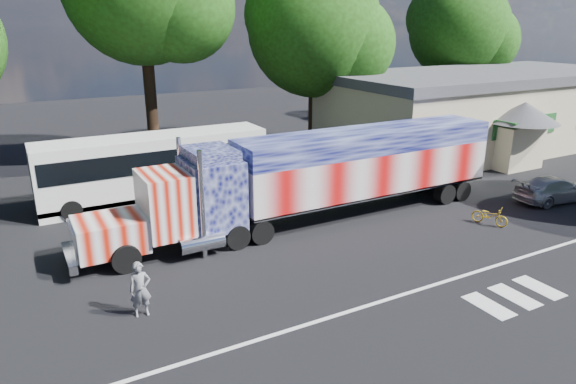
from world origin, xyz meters
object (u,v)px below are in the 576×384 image
coach_bus (155,166)px  bicycle (490,216)px  semi_truck (323,174)px  tree_far_ne (461,30)px  parked_car (554,189)px  tree_ne_a (317,30)px  woman (140,289)px

coach_bus → bicycle: bearing=-41.6°
semi_truck → tree_far_ne: bearing=32.6°
parked_car → tree_ne_a: (-4.10, 15.58, 7.28)m
tree_far_ne → coach_bus: bearing=-163.8°
semi_truck → woman: size_ratio=11.18×
semi_truck → woman: semi_truck is taller
parked_car → tree_ne_a: 17.68m
bicycle → coach_bus: bearing=115.2°
coach_bus → parked_car: bearing=-29.8°
semi_truck → coach_bus: 8.52m
parked_car → tree_ne_a: bearing=21.3°
semi_truck → bicycle: size_ratio=12.49×
semi_truck → bicycle: semi_truck is taller
woman → semi_truck: bearing=30.3°
woman → tree_ne_a: 24.00m
semi_truck → tree_ne_a: bearing=59.6°
tree_far_ne → tree_ne_a: (-15.68, -2.39, 0.10)m
parked_car → tree_far_ne: (11.58, 17.96, 7.18)m
woman → tree_ne_a: size_ratio=0.14×
woman → bicycle: size_ratio=1.12×
coach_bus → tree_far_ne: 30.30m
parked_car → tree_far_ne: bearing=-26.2°
bicycle → tree_far_ne: size_ratio=0.13×
semi_truck → bicycle: (6.04, -3.99, -1.71)m
bicycle → tree_ne_a: (1.14, 16.24, 7.49)m
bicycle → tree_ne_a: bearing=62.8°
coach_bus → woman: (-3.29, -10.46, -0.79)m
bicycle → parked_car: bearing=-16.0°
semi_truck → parked_car: size_ratio=4.59×
tree_far_ne → tree_ne_a: 15.86m
coach_bus → bicycle: size_ratio=7.12×
woman → parked_car: bearing=7.8°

